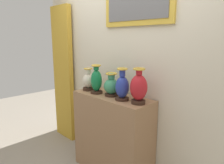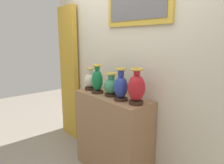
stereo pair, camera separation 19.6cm
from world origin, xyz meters
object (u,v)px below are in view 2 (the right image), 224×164
object	(u,v)px
vase_jade	(111,86)
vase_cobalt	(121,87)
vase_ivory	(90,80)
vase_emerald	(97,80)
vase_crimson	(136,88)

from	to	relation	value
vase_jade	vase_cobalt	xyz separation A→B (m)	(0.21, -0.04, 0.03)
vase_ivory	vase_emerald	world-z (taller)	vase_emerald
vase_ivory	vase_crimson	world-z (taller)	vase_crimson
vase_emerald	vase_cobalt	distance (m)	0.43
vase_jade	vase_crimson	xyz separation A→B (m)	(0.42, -0.01, 0.05)
vase_jade	vase_cobalt	bearing A→B (deg)	-9.51
vase_ivory	vase_crimson	size ratio (longest dim) A/B	0.78
vase_ivory	vase_cobalt	world-z (taller)	vase_cobalt
vase_emerald	vase_jade	world-z (taller)	vase_emerald
vase_ivory	vase_cobalt	size ratio (longest dim) A/B	0.81
vase_emerald	vase_jade	bearing A→B (deg)	12.48
vase_jade	vase_ivory	bearing A→B (deg)	-178.05
vase_emerald	vase_crimson	xyz separation A→B (m)	(0.64, 0.04, 0.01)
vase_jade	vase_crimson	distance (m)	0.42
vase_emerald	vase_cobalt	size ratio (longest dim) A/B	1.00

